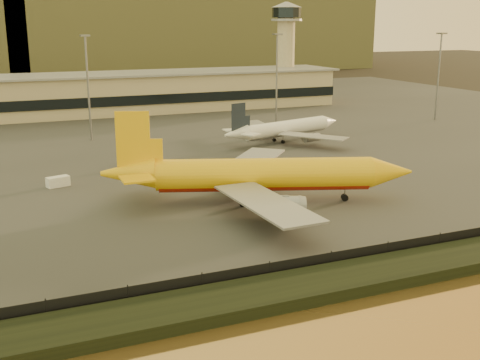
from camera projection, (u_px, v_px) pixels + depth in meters
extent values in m
plane|color=black|center=(267.00, 238.00, 81.44)|extent=(900.00, 900.00, 0.00)
cube|color=black|center=(334.00, 282.00, 66.13)|extent=(320.00, 7.00, 1.40)
cube|color=#2D2D2D|center=(119.00, 128.00, 165.96)|extent=(320.00, 220.00, 0.20)
cube|color=black|center=(316.00, 264.00, 69.54)|extent=(300.00, 0.05, 2.20)
cube|color=tan|center=(98.00, 95.00, 191.11)|extent=(160.00, 22.00, 12.00)
cube|color=black|center=(105.00, 102.00, 181.40)|extent=(160.00, 0.60, 3.00)
cube|color=gray|center=(97.00, 75.00, 189.52)|extent=(164.00, 24.00, 0.60)
cylinder|color=tan|center=(286.00, 60.00, 220.72)|extent=(6.40, 6.40, 30.00)
cylinder|color=black|center=(286.00, 13.00, 216.48)|extent=(10.40, 10.40, 3.50)
cone|color=gray|center=(287.00, 5.00, 215.79)|extent=(11.20, 11.20, 2.00)
cylinder|color=gray|center=(286.00, 20.00, 217.13)|extent=(11.20, 11.20, 0.80)
cylinder|color=slate|center=(88.00, 89.00, 145.63)|extent=(0.50, 0.50, 25.00)
cube|color=slate|center=(85.00, 36.00, 142.41)|extent=(2.20, 2.20, 0.40)
cylinder|color=slate|center=(277.00, 82.00, 162.81)|extent=(0.50, 0.50, 25.00)
cube|color=slate|center=(277.00, 34.00, 159.59)|extent=(2.20, 2.20, 0.40)
cylinder|color=slate|center=(438.00, 78.00, 176.43)|extent=(0.50, 0.50, 25.00)
cube|color=slate|center=(442.00, 33.00, 173.22)|extent=(2.20, 2.20, 0.40)
cube|color=brown|center=(171.00, 13.00, 409.30)|extent=(220.00, 160.00, 70.00)
cylinder|color=#F3B30C|center=(264.00, 174.00, 96.14)|extent=(34.18, 16.37, 4.99)
cylinder|color=#AA1D09|center=(264.00, 179.00, 96.36)|extent=(32.91, 15.02, 3.89)
cone|color=#F3B30C|center=(391.00, 172.00, 97.29)|extent=(8.01, 6.96, 4.99)
cone|color=#F3B30C|center=(128.00, 173.00, 94.84)|extent=(9.81, 7.61, 4.99)
cube|color=#F3B30C|center=(133.00, 139.00, 93.50)|extent=(5.10, 2.16, 8.73)
cube|color=#F3B30C|center=(144.00, 164.00, 99.67)|extent=(6.69, 6.68, 0.30)
cube|color=#F3B30C|center=(137.00, 179.00, 90.03)|extent=(4.94, 4.88, 0.30)
cube|color=gray|center=(252.00, 161.00, 109.14)|extent=(19.38, 20.57, 0.30)
cylinder|color=gray|center=(267.00, 172.00, 106.49)|extent=(6.34, 4.53, 2.74)
cube|color=gray|center=(267.00, 203.00, 83.47)|extent=(7.55, 21.83, 0.30)
cylinder|color=gray|center=(281.00, 205.00, 87.08)|extent=(6.34, 4.53, 2.74)
cylinder|color=black|center=(345.00, 197.00, 97.94)|extent=(1.33, 1.19, 1.10)
cylinder|color=slate|center=(345.00, 194.00, 97.79)|extent=(0.19, 0.19, 2.24)
cylinder|color=black|center=(243.00, 203.00, 94.83)|extent=(1.33, 1.19, 1.10)
cylinder|color=slate|center=(243.00, 200.00, 94.68)|extent=(0.19, 0.19, 2.24)
cylinder|color=black|center=(241.00, 195.00, 99.16)|extent=(1.33, 1.19, 1.10)
cylinder|color=slate|center=(241.00, 192.00, 99.02)|extent=(0.19, 0.19, 2.24)
cylinder|color=white|center=(287.00, 128.00, 146.68)|extent=(25.33, 10.30, 3.52)
cylinder|color=gray|center=(287.00, 130.00, 146.84)|extent=(24.44, 9.36, 2.74)
cone|color=white|center=(329.00, 121.00, 155.88)|extent=(5.70, 4.73, 3.52)
cone|color=white|center=(236.00, 134.00, 136.99)|extent=(7.05, 5.11, 3.52)
cube|color=#1B2332|center=(238.00, 117.00, 136.44)|extent=(3.80, 1.33, 6.16)
cube|color=white|center=(231.00, 130.00, 140.43)|extent=(3.64, 3.47, 0.21)
cube|color=white|center=(251.00, 134.00, 135.13)|extent=(4.78, 4.73, 0.21)
cube|color=gray|center=(259.00, 125.00, 153.69)|extent=(6.59, 16.27, 0.21)
cylinder|color=gray|center=(270.00, 130.00, 153.22)|extent=(4.59, 3.01, 1.93)
cube|color=gray|center=(313.00, 136.00, 139.13)|extent=(13.60, 15.52, 0.21)
cylinder|color=gray|center=(311.00, 138.00, 142.23)|extent=(4.59, 3.01, 1.93)
cylinder|color=black|center=(314.00, 135.00, 153.31)|extent=(0.91, 0.80, 0.77)
cylinder|color=slate|center=(314.00, 134.00, 153.21)|extent=(0.19, 0.19, 1.58)
cylinder|color=black|center=(283.00, 142.00, 144.63)|extent=(0.91, 0.80, 0.77)
cylinder|color=slate|center=(283.00, 140.00, 144.53)|extent=(0.19, 0.19, 1.58)
cylinder|color=black|center=(274.00, 140.00, 147.02)|extent=(0.91, 0.80, 0.77)
cylinder|color=slate|center=(274.00, 138.00, 146.91)|extent=(0.19, 0.19, 1.58)
cube|color=#F3B30C|center=(250.00, 181.00, 106.15)|extent=(4.68, 3.06, 1.94)
cube|color=white|center=(58.00, 182.00, 106.45)|extent=(4.26, 2.77, 1.77)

